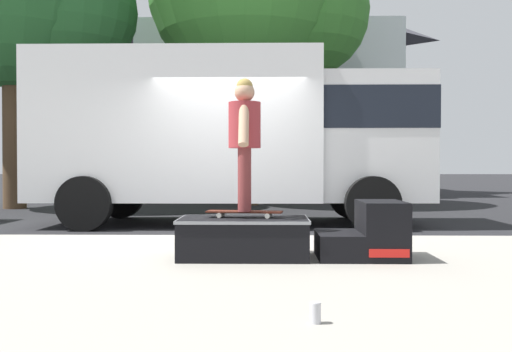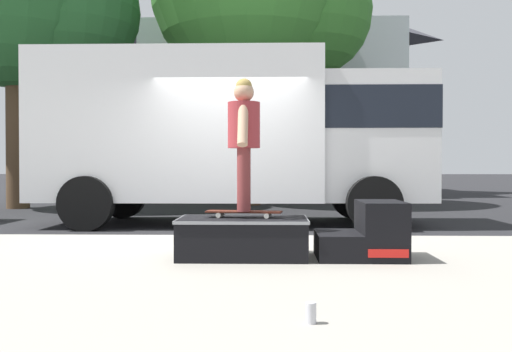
{
  "view_description": "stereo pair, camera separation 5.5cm",
  "coord_description": "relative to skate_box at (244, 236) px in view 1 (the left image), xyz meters",
  "views": [
    {
      "loc": [
        0.61,
        -8.26,
        1.05
      ],
      "look_at": [
        0.48,
        -1.49,
        0.94
      ],
      "focal_mm": 40.26,
      "sensor_mm": 36.0,
      "label": 1
    },
    {
      "loc": [
        0.67,
        -8.26,
        1.05
      ],
      "look_at": [
        0.48,
        -1.49,
        0.94
      ],
      "focal_mm": 40.26,
      "sensor_mm": 36.0,
      "label": 2
    }
  ],
  "objects": [
    {
      "name": "soda_can",
      "position": [
        0.53,
        -2.45,
        -0.15
      ],
      "size": [
        0.07,
        0.07,
        0.13
      ],
      "color": "silver",
      "rests_on": "sidewalk_slab"
    },
    {
      "name": "ground_plane",
      "position": [
        -0.37,
        2.41,
        -0.34
      ],
      "size": [
        140.0,
        140.0,
        0.0
      ],
      "primitive_type": "plane",
      "color": "black"
    },
    {
      "name": "skater_kid",
      "position": [
        0.01,
        0.05,
        1.06
      ],
      "size": [
        0.33,
        0.7,
        1.37
      ],
      "color": "brown",
      "rests_on": "skateboard"
    },
    {
      "name": "kicker_ramp",
      "position": [
        1.27,
        -0.0,
        0.02
      ],
      "size": [
        0.88,
        0.75,
        0.58
      ],
      "color": "black",
      "rests_on": "sidewalk_slab"
    },
    {
      "name": "skate_box",
      "position": [
        0.0,
        0.0,
        0.0
      ],
      "size": [
        1.32,
        0.79,
        0.41
      ],
      "color": "black",
      "rests_on": "sidewalk_slab"
    },
    {
      "name": "sidewalk_slab",
      "position": [
        -0.37,
        -0.59,
        -0.28
      ],
      "size": [
        50.0,
        5.0,
        0.12
      ],
      "primitive_type": "cube",
      "color": "gray",
      "rests_on": "ground"
    },
    {
      "name": "skateboard",
      "position": [
        0.01,
        0.05,
        0.25
      ],
      "size": [
        0.8,
        0.3,
        0.07
      ],
      "color": "#4C1E14",
      "rests_on": "skate_box"
    },
    {
      "name": "house_behind",
      "position": [
        0.3,
        16.79,
        3.9
      ],
      "size": [
        9.54,
        8.22,
        8.4
      ],
      "color": "silver",
      "rests_on": "ground"
    },
    {
      "name": "box_truck",
      "position": [
        -0.38,
        4.61,
        1.36
      ],
      "size": [
        6.91,
        2.63,
        3.05
      ],
      "color": "white",
      "rests_on": "ground"
    }
  ]
}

